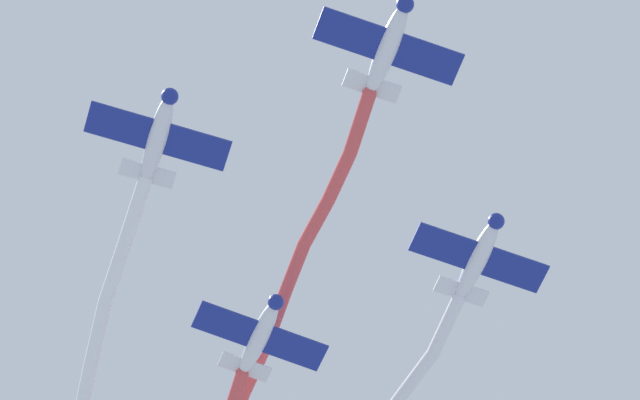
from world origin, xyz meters
The scene contains 5 objects.
airplane_lead centered at (3.09, 0.22, 60.56)m, with size 5.08×6.64×1.64m.
smoke_trail_lead centered at (-12.48, 5.31, 62.34)m, with size 27.33×9.84×4.18m.
airplane_left_wing centered at (-2.50, 9.81, 60.16)m, with size 5.08×6.65×1.64m.
airplane_right_wing centered at (-6.49, -5.37, 60.86)m, with size 5.08×6.62×1.64m.
airplane_slot centered at (-12.08, 4.22, 60.36)m, with size 5.06×6.65×1.64m.
Camera 1 is at (18.33, -14.74, 3.61)m, focal length 78.63 mm.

